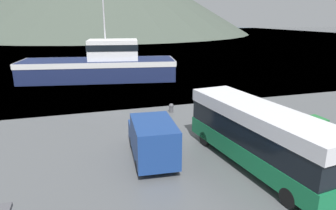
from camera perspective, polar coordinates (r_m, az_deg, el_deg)
name	(u,v)px	position (r m, az deg, el deg)	size (l,w,h in m)	color
water_surface	(97,35)	(145.73, -13.34, 12.92)	(240.00, 240.00, 0.00)	#3D5160
tour_bus	(258,134)	(16.65, 16.80, -5.29)	(3.70, 10.31, 3.36)	#146B3D
delivery_van	(152,138)	(16.94, -3.01, -6.38)	(2.60, 5.45, 2.42)	navy
fishing_boat	(102,65)	(39.75, -12.53, 7.52)	(20.01, 9.03, 11.40)	#19234C
storage_bin	(314,128)	(22.33, 26.11, -3.90)	(1.05, 1.28, 1.43)	#287F3D
mooring_bollard	(171,108)	(25.53, 0.62, -0.49)	(0.41, 0.41, 0.78)	#4C4C51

